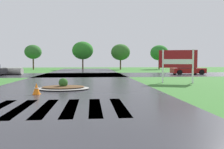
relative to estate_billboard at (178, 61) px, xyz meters
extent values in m
cube|color=#2B2B30|center=(-7.93, -4.61, -1.75)|extent=(10.27, 80.00, 0.01)
cube|color=#2B2B30|center=(-7.93, 11.33, -1.75)|extent=(90.00, 9.24, 0.01)
cube|color=white|center=(-9.28, -8.75, -1.75)|extent=(0.45, 3.54, 0.01)
cube|color=white|center=(-8.38, -8.75, -1.75)|extent=(0.45, 3.54, 0.01)
cube|color=white|center=(-7.48, -8.75, -1.75)|extent=(0.45, 3.54, 0.01)
cube|color=white|center=(-6.58, -8.75, -1.75)|extent=(0.45, 3.54, 0.01)
cube|color=white|center=(-5.68, -8.75, -1.75)|extent=(0.45, 3.54, 0.01)
cube|color=white|center=(1.08, -0.32, -0.44)|extent=(0.15, 0.15, 2.62)
cube|color=white|center=(-1.08, 0.32, -0.44)|extent=(0.15, 0.15, 2.62)
cube|color=maroon|center=(0.00, 0.00, 0.12)|extent=(2.80, 0.89, 1.38)
cube|color=white|center=(0.00, 0.00, -0.08)|extent=(2.14, 0.71, 0.39)
ellipsoid|color=#9E9B93|center=(-8.42, -3.20, -1.69)|extent=(3.13, 2.32, 0.12)
ellipsoid|color=brown|center=(-8.42, -3.20, -1.60)|extent=(2.56, 1.90, 0.10)
sphere|color=#2D6023|center=(-8.42, -3.20, -1.35)|extent=(0.56, 0.56, 0.56)
cylinder|color=black|center=(-17.71, 11.87, -1.43)|extent=(0.66, 0.27, 0.64)
cube|color=maroon|center=(5.73, 11.16, -1.27)|extent=(4.23, 1.85, 0.63)
cube|color=#1E232B|center=(5.54, 11.16, -0.69)|extent=(1.92, 1.60, 0.51)
cylinder|color=black|center=(7.18, 12.05, -1.43)|extent=(0.64, 0.23, 0.64)
cylinder|color=black|center=(7.14, 10.21, -1.43)|extent=(0.64, 0.23, 0.64)
cylinder|color=black|center=(4.32, 12.11, -1.43)|extent=(0.64, 0.23, 0.64)
cylinder|color=black|center=(4.29, 10.26, -1.43)|extent=(0.64, 0.23, 0.64)
cylinder|color=#9E9B93|center=(-18.19, 12.73, -1.31)|extent=(1.70, 1.13, 0.89)
cylinder|color=#9E9B93|center=(-17.19, 12.57, -1.31)|extent=(1.70, 1.13, 0.89)
cylinder|color=#9E9B93|center=(-16.20, 12.41, -1.31)|extent=(1.70, 1.13, 0.89)
cone|color=orange|center=(-9.52, -5.32, -1.45)|extent=(0.38, 0.38, 0.60)
torus|color=white|center=(-9.52, -5.32, -1.42)|extent=(0.24, 0.24, 0.04)
cube|color=orange|center=(-9.52, -5.32, -1.74)|extent=(0.36, 0.36, 0.03)
cylinder|color=#4C3823|center=(-18.43, 29.91, -0.55)|extent=(0.28, 0.28, 2.41)
ellipsoid|color=#2D6528|center=(-18.43, 29.91, 1.82)|extent=(3.34, 3.34, 2.84)
cylinder|color=#4C3823|center=(-8.45, 28.69, -0.56)|extent=(0.28, 0.28, 2.38)
ellipsoid|color=#287322|center=(-8.45, 28.69, 2.09)|extent=(4.20, 4.20, 3.57)
cylinder|color=#4C3823|center=(-0.81, 28.79, -0.66)|extent=(0.28, 0.28, 2.18)
ellipsoid|color=#326826|center=(-0.81, 28.79, 1.78)|extent=(3.87, 3.87, 3.29)
cylinder|color=#4C3823|center=(7.63, 29.96, -0.67)|extent=(0.28, 0.28, 2.16)
ellipsoid|color=#287728|center=(7.63, 29.96, 1.73)|extent=(3.79, 3.79, 3.22)
camera|label=1|loc=(-6.70, -17.13, -0.05)|focal=36.34mm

